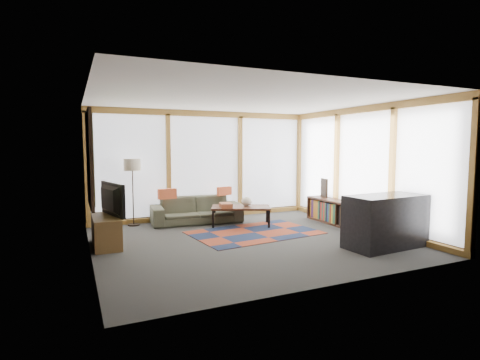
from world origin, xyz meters
name	(u,v)px	position (x,y,z in m)	size (l,w,h in m)	color
ground	(249,240)	(0.00, 0.00, 0.00)	(5.50, 5.50, 0.00)	#30302D
room_envelope	(259,157)	(0.49, 0.56, 1.54)	(5.52, 5.02, 2.62)	#453830
rug	(255,233)	(0.36, 0.48, 0.01)	(2.50, 1.61, 0.01)	maroon
sofa	(197,210)	(-0.40, 1.95, 0.30)	(2.04, 0.80, 0.60)	#3A3D2D
pillow_left	(167,194)	(-1.08, 1.91, 0.71)	(0.41, 0.12, 0.22)	#CD562F
pillow_right	(224,191)	(0.30, 1.97, 0.70)	(0.36, 0.11, 0.20)	#CD562F
floor_lamp	(133,192)	(-1.77, 2.23, 0.74)	(0.37, 0.37, 1.48)	#2D2218
coffee_table	(241,216)	(0.40, 1.24, 0.21)	(1.28, 0.64, 0.43)	#371D14
book_stack	(226,205)	(0.03, 1.22, 0.48)	(0.24, 0.31, 0.10)	brown
vase	(247,201)	(0.55, 1.26, 0.53)	(0.24, 0.24, 0.21)	beige
bookshelf	(342,214)	(2.43, 0.28, 0.27)	(0.39, 2.17, 0.54)	#371D14
bowl_a	(360,203)	(2.42, -0.26, 0.59)	(0.19, 0.19, 0.10)	black
bowl_b	(346,201)	(2.39, 0.13, 0.58)	(0.16, 0.16, 0.08)	black
shelf_picture	(324,188)	(2.50, 1.05, 0.76)	(0.04, 0.34, 0.44)	black
tv_console	(106,231)	(-2.47, 0.67, 0.26)	(0.44, 1.06, 0.53)	brown
television	(107,200)	(-2.44, 0.69, 0.82)	(1.02, 0.13, 0.59)	black
bar_counter	(385,221)	(1.96, -1.41, 0.46)	(1.44, 0.67, 0.91)	black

